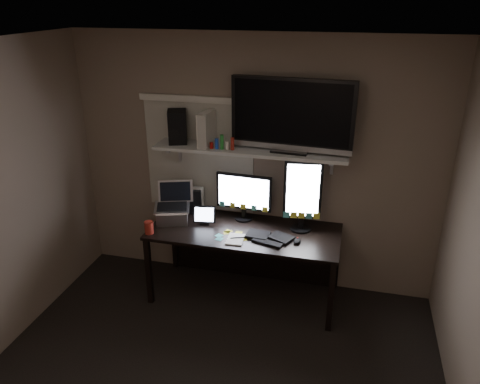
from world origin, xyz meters
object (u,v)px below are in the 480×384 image
(mouse, at_px, (297,241))
(laptop, at_px, (172,204))
(tablet, at_px, (205,215))
(monitor_landscape, at_px, (244,197))
(cup, at_px, (149,227))
(monitor_portrait, at_px, (302,196))
(tv, at_px, (292,116))
(keyboard, at_px, (269,236))
(game_console, at_px, (206,129))
(desk, at_px, (247,241))
(speaker, at_px, (177,127))

(mouse, bearing_deg, laptop, 178.41)
(tablet, bearing_deg, monitor_landscape, 20.69)
(cup, bearing_deg, monitor_portrait, 16.94)
(tv, bearing_deg, keyboard, -107.51)
(monitor_landscape, relative_size, game_console, 1.72)
(keyboard, distance_m, mouse, 0.26)
(keyboard, height_order, mouse, mouse)
(desk, bearing_deg, mouse, -25.18)
(monitor_portrait, xyz_separation_m, cup, (-1.37, -0.42, -0.29))
(desk, xyz_separation_m, monitor_landscape, (-0.06, 0.11, 0.42))
(monitor_portrait, relative_size, cup, 5.86)
(monitor_landscape, distance_m, cup, 0.95)
(monitor_landscape, distance_m, mouse, 0.71)
(laptop, distance_m, tv, 1.43)
(cup, relative_size, speaker, 0.38)
(tablet, xyz_separation_m, tv, (0.78, 0.16, 0.98))
(desk, xyz_separation_m, keyboard, (0.26, -0.21, 0.19))
(monitor_landscape, bearing_deg, desk, -56.00)
(laptop, relative_size, cup, 3.17)
(desk, xyz_separation_m, speaker, (-0.71, 0.10, 1.08))
(mouse, xyz_separation_m, laptop, (-1.25, 0.13, 0.17))
(game_console, bearing_deg, mouse, -12.50)
(monitor_landscape, height_order, tablet, monitor_landscape)
(keyboard, distance_m, laptop, 1.01)
(desk, distance_m, tv, 1.31)
(monitor_portrait, height_order, mouse, monitor_portrait)
(monitor_landscape, xyz_separation_m, tv, (0.44, -0.03, 0.84))
(laptop, xyz_separation_m, speaker, (0.02, 0.21, 0.72))
(mouse, height_order, tablet, tablet)
(keyboard, relative_size, cup, 3.62)
(game_console, height_order, speaker, game_console)
(laptop, relative_size, game_console, 1.19)
(tablet, distance_m, cup, 0.54)
(laptop, bearing_deg, speaker, 66.67)
(tablet, xyz_separation_m, laptop, (-0.32, -0.03, 0.09))
(cup, xyz_separation_m, speaker, (0.14, 0.49, 0.85))
(tablet, bearing_deg, game_console, 84.45)
(keyboard, height_order, cup, cup)
(speaker, bearing_deg, mouse, -35.06)
(desk, height_order, laptop, laptop)
(desk, height_order, cup, cup)
(monitor_portrait, distance_m, mouse, 0.43)
(speaker, bearing_deg, desk, -27.42)
(monitor_portrait, bearing_deg, laptop, 178.51)
(keyboard, relative_size, mouse, 4.39)
(monitor_portrait, distance_m, laptop, 1.26)
(laptop, bearing_deg, desk, -9.70)
(desk, distance_m, monitor_landscape, 0.44)
(monitor_landscape, height_order, keyboard, monitor_landscape)
(monitor_landscape, relative_size, monitor_portrait, 0.79)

